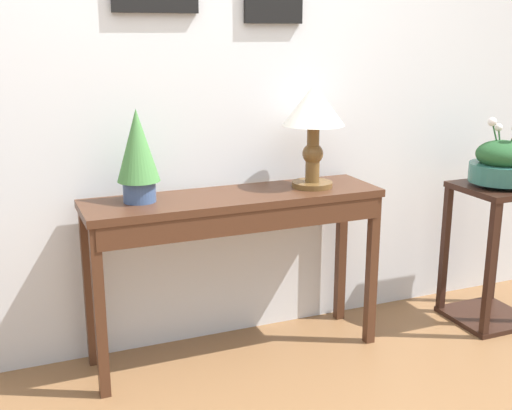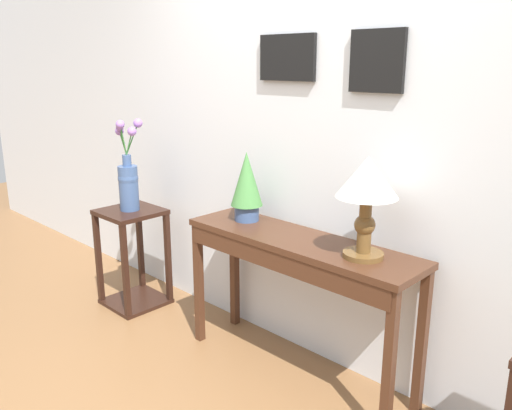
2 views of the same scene
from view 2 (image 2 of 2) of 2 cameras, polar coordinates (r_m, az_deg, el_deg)
back_wall_with_art at (r=2.90m, az=6.94°, el=9.54°), size 9.00×0.13×2.80m
console_table at (r=2.79m, az=4.31°, el=-5.97°), size 1.37×0.37×0.79m
table_lamp at (r=2.45m, az=11.98°, el=2.00°), size 0.29×0.29×0.48m
potted_plant_on_console at (r=3.01m, az=-1.02°, el=2.31°), size 0.18×0.18×0.40m
pedestal_stand_left at (r=3.82m, az=-13.20°, el=-5.59°), size 0.39×0.39×0.70m
flower_vase_tall_left at (r=3.66m, az=-13.72°, el=2.83°), size 0.17×0.18×0.62m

